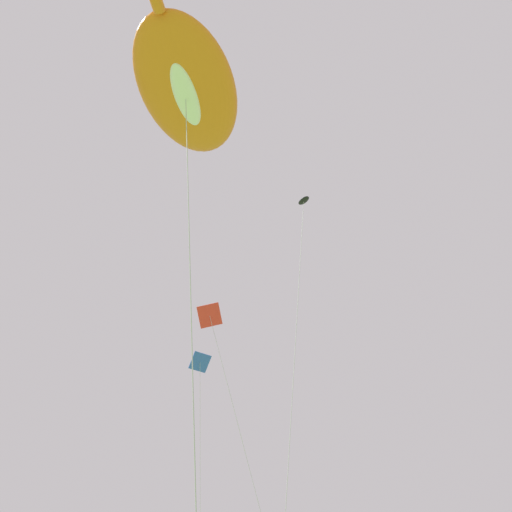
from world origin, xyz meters
TOP-DOWN VIEW (x-y plane):
  - big_show_kite at (-4.05, 10.58)m, footprint 10.85×6.61m
  - small_kite_stunt_black at (2.86, 11.20)m, footprint 1.54×1.36m
  - small_kite_tiny_distant at (4.89, 17.34)m, footprint 3.69×3.35m
  - small_kite_diamond_red at (9.74, 22.74)m, footprint 4.35×2.53m

SIDE VIEW (x-z plane):
  - small_kite_tiny_distant at x=4.89m, z-range 6.53..21.99m
  - small_kite_stunt_black at x=2.86m, z-range 6.87..23.66m
  - small_kite_diamond_red at x=9.74m, z-range 7.28..24.19m
  - big_show_kite at x=-4.05m, z-range 7.65..23.92m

